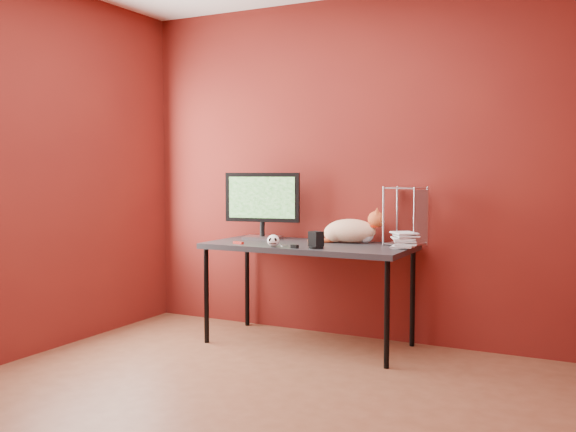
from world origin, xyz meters
The scene contains 11 objects.
room centered at (0.00, 0.00, 1.45)m, with size 3.52×3.52×2.61m.
desk centered at (-0.15, 1.37, 0.70)m, with size 1.50×0.70×0.75m.
monitor centered at (-0.62, 1.52, 1.04)m, with size 0.60×0.24×0.52m.
cat centered at (0.10, 1.57, 0.84)m, with size 0.52×0.32×0.26m.
skull_mug centered at (-0.29, 1.08, 0.79)m, with size 0.09×0.09×0.08m.
speaker centered at (0.01, 1.14, 0.80)m, with size 0.11×0.10×0.12m.
book_stack centered at (0.48, 1.44, 1.35)m, with size 0.24×0.25×1.21m.
wire_rack centered at (0.51, 1.60, 0.96)m, with size 0.28×0.25×0.42m.
pocket_knife centered at (-0.60, 1.13, 0.76)m, with size 0.09×0.02×0.02m, color #9C140C.
black_gadget centered at (-0.12, 1.08, 0.76)m, with size 0.05×0.03×0.02m, color black.
washer centered at (-0.25, 1.17, 0.75)m, with size 0.05×0.05×0.00m, color #AEAEB3.
Camera 1 is at (1.82, -2.87, 1.28)m, focal length 40.00 mm.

